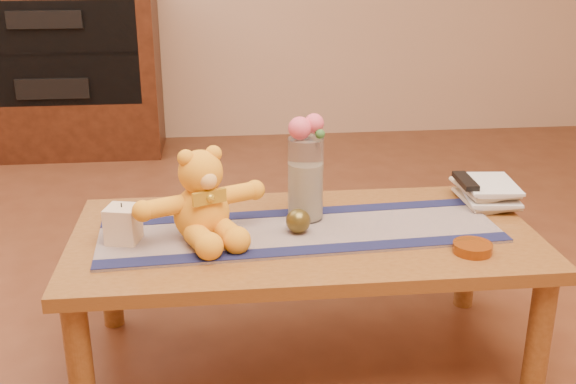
{
  "coord_description": "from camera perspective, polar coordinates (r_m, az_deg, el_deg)",
  "views": [
    {
      "loc": [
        -0.26,
        -1.91,
        1.28
      ],
      "look_at": [
        -0.05,
        0.0,
        0.58
      ],
      "focal_mm": 43.02,
      "sensor_mm": 36.0,
      "label": 1
    }
  ],
  "objects": [
    {
      "name": "book_top",
      "position": [
        2.36,
        14.45,
        0.56
      ],
      "size": [
        0.18,
        0.24,
        0.02
      ],
      "primitive_type": "imported",
      "rotation": [
        0.0,
        0.0,
        -0.09
      ],
      "color": "beige",
      "rests_on": "book_upper"
    },
    {
      "name": "table_leg_fl",
      "position": [
        1.98,
        -16.78,
        -13.82
      ],
      "size": [
        0.07,
        0.07,
        0.41
      ],
      "primitive_type": "cylinder",
      "color": "brown",
      "rests_on": "floor"
    },
    {
      "name": "book_bottom",
      "position": [
        2.38,
        14.23,
        -0.72
      ],
      "size": [
        0.17,
        0.22,
        0.02
      ],
      "primitive_type": "imported",
      "rotation": [
        0.0,
        0.0,
        0.01
      ],
      "color": "beige",
      "rests_on": "coffee_table_top"
    },
    {
      "name": "teddy_bear",
      "position": [
        2.02,
        -7.21,
        -0.26
      ],
      "size": [
        0.47,
        0.44,
        0.26
      ],
      "primitive_type": null,
      "rotation": [
        0.0,
        0.0,
        0.41
      ],
      "color": "orange",
      "rests_on": "persian_runner"
    },
    {
      "name": "leaf_sprig",
      "position": [
        2.07,
        2.67,
        4.81
      ],
      "size": [
        0.03,
        0.03,
        0.03
      ],
      "primitive_type": "sphere",
      "color": "#33662D",
      "rests_on": "glass_vase"
    },
    {
      "name": "rose_right",
      "position": [
        2.09,
        2.17,
        5.69
      ],
      "size": [
        0.06,
        0.06,
        0.06
      ],
      "primitive_type": "sphere",
      "color": "#E04F67",
      "rests_on": "glass_vase"
    },
    {
      "name": "cabinet_shelf",
      "position": [
        4.39,
        -18.89,
        10.9
      ],
      "size": [
        1.02,
        0.2,
        0.02
      ],
      "primitive_type": "cube",
      "color": "black",
      "rests_on": "media_cabinet"
    },
    {
      "name": "media_cabinet",
      "position": [
        4.55,
        -18.35,
        9.84
      ],
      "size": [
        1.2,
        0.5,
        1.1
      ],
      "primitive_type": "cube",
      "color": "black",
      "rests_on": "floor"
    },
    {
      "name": "blue_flower_side",
      "position": [
        2.1,
        0.61,
        5.1
      ],
      "size": [
        0.04,
        0.04,
        0.04
      ],
      "primitive_type": "sphere",
      "color": "#4B4CA4",
      "rests_on": "glass_vase"
    },
    {
      "name": "stereo_lower",
      "position": [
        4.44,
        -18.55,
        8.43
      ],
      "size": [
        0.42,
        0.28,
        0.12
      ],
      "primitive_type": "cube",
      "color": "black",
      "rests_on": "media_cabinet"
    },
    {
      "name": "runner_border_near",
      "position": [
        1.96,
        1.82,
        -4.8
      ],
      "size": [
        1.2,
        0.13,
        0.0
      ],
      "primitive_type": "cube",
      "rotation": [
        0.0,
        0.0,
        0.06
      ],
      "color": "#14173C",
      "rests_on": "persian_runner"
    },
    {
      "name": "table_leg_fr",
      "position": [
        2.14,
        20.0,
        -11.48
      ],
      "size": [
        0.07,
        0.07,
        0.41
      ],
      "primitive_type": "cylinder",
      "color": "brown",
      "rests_on": "floor"
    },
    {
      "name": "stereo_upper",
      "position": [
        4.38,
        -19.13,
        13.49
      ],
      "size": [
        0.42,
        0.28,
        0.1
      ],
      "primitive_type": "cube",
      "color": "black",
      "rests_on": "media_cabinet"
    },
    {
      "name": "rose_left",
      "position": [
        2.07,
        0.98,
        5.29
      ],
      "size": [
        0.07,
        0.07,
        0.07
      ],
      "primitive_type": "sphere",
      "color": "#E04F67",
      "rests_on": "glass_vase"
    },
    {
      "name": "persian_runner",
      "position": [
        2.09,
        1.06,
        -3.27
      ],
      "size": [
        1.22,
        0.42,
        0.01
      ],
      "primitive_type": "cube",
      "rotation": [
        0.0,
        0.0,
        0.06
      ],
      "color": "#1A1E4B",
      "rests_on": "coffee_table_top"
    },
    {
      "name": "cabinet_cavity",
      "position": [
        4.3,
        -19.12,
        10.72
      ],
      "size": [
        1.02,
        0.03,
        0.61
      ],
      "primitive_type": "cube",
      "color": "black",
      "rests_on": "media_cabinet"
    },
    {
      "name": "table_leg_br",
      "position": [
        2.61,
        14.61,
        -5.01
      ],
      "size": [
        0.07,
        0.07,
        0.41
      ],
      "primitive_type": "cylinder",
      "color": "brown",
      "rests_on": "floor"
    },
    {
      "name": "floor",
      "position": [
        2.31,
        1.27,
        -13.57
      ],
      "size": [
        5.5,
        5.5,
        0.0
      ],
      "primitive_type": "plane",
      "color": "#572C18",
      "rests_on": "ground"
    },
    {
      "name": "runner_border_far",
      "position": [
        2.22,
        0.38,
        -1.69
      ],
      "size": [
        1.2,
        0.13,
        0.0
      ],
      "primitive_type": "cube",
      "rotation": [
        0.0,
        0.0,
        0.06
      ],
      "color": "#14173C",
      "rests_on": "persian_runner"
    },
    {
      "name": "potpourri_fill",
      "position": [
        2.14,
        1.45,
        0.1
      ],
      "size": [
        0.09,
        0.09,
        0.18
      ],
      "primitive_type": "cylinder",
      "color": "beige",
      "rests_on": "glass_vase"
    },
    {
      "name": "book_lower",
      "position": [
        2.37,
        14.41,
        -0.32
      ],
      "size": [
        0.19,
        0.24,
        0.02
      ],
      "primitive_type": "imported",
      "rotation": [
        0.0,
        0.0,
        -0.13
      ],
      "color": "beige",
      "rests_on": "book_bottom"
    },
    {
      "name": "amber_dish",
      "position": [
        2.02,
        15.0,
        -4.49
      ],
      "size": [
        0.14,
        0.14,
        0.03
      ],
      "primitive_type": "cylinder",
      "rotation": [
        0.0,
        0.0,
        -0.25
      ],
      "color": "#BF5914",
      "rests_on": "coffee_table_top"
    },
    {
      "name": "candle_wick",
      "position": [
        2.03,
        -13.61,
        -1.06
      ],
      "size": [
        0.0,
        0.0,
        0.01
      ],
      "primitive_type": "cylinder",
      "rotation": [
        0.0,
        0.0,
        -0.24
      ],
      "color": "black",
      "rests_on": "pillar_candle"
    },
    {
      "name": "blue_flower_back",
      "position": [
        2.12,
        1.64,
        5.44
      ],
      "size": [
        0.04,
        0.04,
        0.04
      ],
      "primitive_type": "sphere",
      "color": "#4B4CA4",
      "rests_on": "glass_vase"
    },
    {
      "name": "table_leg_bl",
      "position": [
        2.48,
        -14.53,
        -6.37
      ],
      "size": [
        0.07,
        0.07,
        0.41
      ],
      "primitive_type": "cylinder",
      "color": "brown",
      "rests_on": "floor"
    },
    {
      "name": "pillar_candle",
      "position": [
        2.05,
        -13.48,
        -2.59
      ],
      "size": [
        0.11,
        0.11,
        0.11
      ],
      "primitive_type": "cube",
      "rotation": [
        0.0,
        0.0,
        -0.24
      ],
      "color": "beige",
      "rests_on": "persian_runner"
    },
    {
      "name": "coffee_table_top",
      "position": [
        2.1,
        1.36,
        -3.79
      ],
      "size": [
        1.4,
        0.7,
        0.04
      ],
      "primitive_type": "cube",
      "color": "brown",
      "rests_on": "floor"
    },
    {
      "name": "book_upper",
      "position": [
        2.37,
        14.15,
        0.16
      ],
      "size": [
        0.18,
        0.23,
        0.02
      ],
      "primitive_type": "imported",
      "rotation": [
        0.0,
        0.0,
        0.06
      ],
      "color": "beige",
      "rests_on": "book_lower"
    },
    {
      "name": "tv_remote",
      "position": [
        2.35,
        14.45,
        0.89
      ],
      "size": [
        0.05,
        0.16,
        0.02
      ],
      "primitive_type": "cube",
      "rotation": [
        0.0,
        0.0,
        -0.04
      ],
      "color": "black",
      "rests_on": "book_top"
    },
    {
      "name": "bronze_ball",
      "position": [
        2.06,
        0.85,
        -2.4
      ],
      "size": [
        0.1,
        0.1,
        0.07
      ],
      "primitive_type": "sphere",
      "rotation": [
        0.0,
        0.0,
        0.4
      ],
      "color": "#4E421A",
      "rests_on": "persian_runner"
    },
    {
      "name": "glass_vase",
      "position": [
        2.13,
        1.46,
        1.08
      ],
      "size": [
        0.11,
        0.11,
        0.26
      ],
      "primitive_type": "cylinder",
      "color": "silver",
      "rests_on": "persian_runner"
    }
  ]
}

